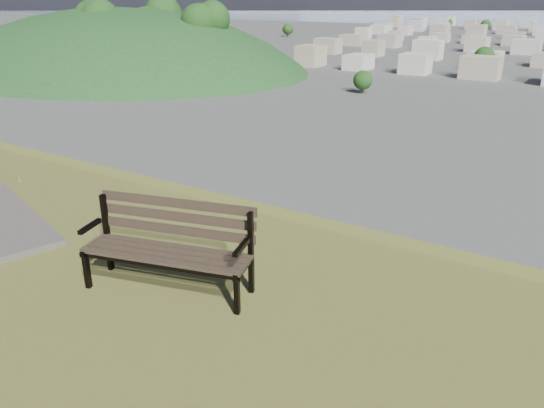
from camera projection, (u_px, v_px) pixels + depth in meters
The scene contains 2 objects.
park_bench at pixel (170, 242), 5.42m from camera, with size 1.82×1.00×0.91m.
green_wooded_hill at pixel (119, 69), 212.71m from camera, with size 183.68×146.95×91.84m.
Camera 1 is at (4.03, -1.72, 27.87)m, focal length 35.00 mm.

